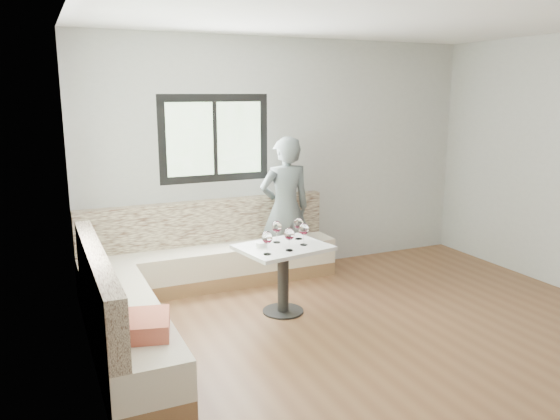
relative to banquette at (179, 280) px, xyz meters
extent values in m
cube|color=brown|center=(1.59, -1.62, -0.33)|extent=(5.00, 5.00, 0.01)
cube|color=white|center=(1.59, -1.62, 2.47)|extent=(5.00, 5.00, 0.01)
cube|color=#B7B7B2|center=(1.59, 0.88, 1.07)|extent=(5.00, 0.01, 2.80)
cube|color=#B7B7B2|center=(-0.91, -1.62, 1.07)|extent=(0.01, 5.00, 2.80)
cube|color=black|center=(0.69, 0.87, 1.32)|extent=(1.30, 0.02, 1.00)
cube|color=black|center=(-0.90, -0.72, 1.32)|extent=(0.02, 1.30, 1.00)
cube|color=olive|center=(0.54, 0.61, -0.25)|extent=(2.90, 0.55, 0.16)
cube|color=#EDE4C5|center=(0.54, 0.61, -0.03)|extent=(2.90, 0.55, 0.29)
cube|color=beige|center=(0.54, 0.81, 0.37)|extent=(2.90, 0.14, 0.50)
cube|color=olive|center=(-0.63, -0.79, -0.25)|extent=(0.55, 2.25, 0.16)
cube|color=#EDE4C5|center=(-0.63, -0.79, -0.03)|extent=(0.55, 2.25, 0.29)
cube|color=beige|center=(-0.84, -0.79, 0.37)|extent=(0.14, 2.25, 0.50)
cube|color=#CD6B4D|center=(-0.62, -1.35, 0.18)|extent=(0.52, 0.52, 0.13)
cylinder|color=black|center=(0.95, -0.44, -0.32)|extent=(0.41, 0.41, 0.02)
cylinder|color=black|center=(0.95, -0.44, 0.00)|extent=(0.11, 0.11, 0.66)
cube|color=silver|center=(0.95, -0.44, 0.34)|extent=(0.94, 0.79, 0.04)
imported|color=#576161|center=(1.41, 0.51, 0.51)|extent=(0.64, 0.44, 1.68)
cylinder|color=white|center=(0.74, -0.38, 0.38)|extent=(0.11, 0.11, 0.04)
sphere|color=black|center=(0.76, -0.37, 0.39)|extent=(0.02, 0.02, 0.02)
sphere|color=black|center=(0.73, -0.37, 0.39)|extent=(0.02, 0.02, 0.02)
sphere|color=black|center=(0.74, -0.40, 0.39)|extent=(0.02, 0.02, 0.02)
cylinder|color=white|center=(0.69, -0.65, 0.36)|extent=(0.07, 0.07, 0.01)
cylinder|color=white|center=(0.69, -0.65, 0.42)|extent=(0.01, 0.01, 0.10)
ellipsoid|color=white|center=(0.69, -0.65, 0.52)|extent=(0.10, 0.10, 0.12)
cylinder|color=#470412|center=(0.69, -0.65, 0.49)|extent=(0.07, 0.07, 0.02)
cylinder|color=white|center=(0.93, -0.62, 0.36)|extent=(0.07, 0.07, 0.01)
cylinder|color=white|center=(0.93, -0.62, 0.42)|extent=(0.01, 0.01, 0.10)
ellipsoid|color=white|center=(0.93, -0.62, 0.52)|extent=(0.10, 0.10, 0.12)
cylinder|color=#470412|center=(0.93, -0.62, 0.49)|extent=(0.07, 0.07, 0.02)
cylinder|color=white|center=(1.14, -0.50, 0.36)|extent=(0.07, 0.07, 0.01)
cylinder|color=white|center=(1.14, -0.50, 0.42)|extent=(0.01, 0.01, 0.10)
ellipsoid|color=white|center=(1.14, -0.50, 0.52)|extent=(0.10, 0.10, 0.12)
cylinder|color=#470412|center=(1.14, -0.50, 0.49)|extent=(0.07, 0.07, 0.02)
cylinder|color=white|center=(0.94, -0.31, 0.36)|extent=(0.07, 0.07, 0.01)
cylinder|color=white|center=(0.94, -0.31, 0.42)|extent=(0.01, 0.01, 0.10)
ellipsoid|color=white|center=(0.94, -0.31, 0.52)|extent=(0.10, 0.10, 0.12)
cylinder|color=#470412|center=(0.94, -0.31, 0.49)|extent=(0.07, 0.07, 0.02)
cylinder|color=white|center=(1.19, -0.28, 0.36)|extent=(0.07, 0.07, 0.01)
cylinder|color=white|center=(1.19, -0.28, 0.42)|extent=(0.01, 0.01, 0.10)
ellipsoid|color=white|center=(1.19, -0.28, 0.52)|extent=(0.10, 0.10, 0.12)
cylinder|color=#470412|center=(1.19, -0.28, 0.49)|extent=(0.07, 0.07, 0.02)
camera|label=1|loc=(-1.21, -5.13, 1.84)|focal=35.00mm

